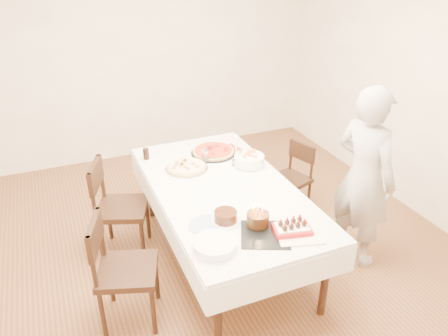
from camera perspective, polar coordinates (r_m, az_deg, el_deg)
name	(u,v)px	position (r m, az deg, el deg)	size (l,w,h in m)	color
floor	(221,256)	(4.18, -0.43, -11.38)	(5.00, 5.00, 0.00)	#55351D
wall_back	(145,54)	(5.79, -10.26, 14.43)	(4.50, 0.04, 2.70)	white
wall_right	(434,89)	(4.77, 25.71, 9.34)	(0.04, 5.00, 2.70)	white
dining_table	(224,224)	(3.95, 0.00, -7.27)	(1.14, 2.14, 0.75)	silver
chair_right_savory	(290,180)	(4.67, 8.58, -1.53)	(0.39, 0.39, 0.77)	black
chair_left_savory	(122,208)	(4.09, -13.12, -5.15)	(0.48, 0.48, 0.93)	black
chair_left_dessert	(128,271)	(3.40, -12.47, -12.96)	(0.47, 0.47, 0.92)	black
person	(364,178)	(3.93, 17.80, -1.21)	(0.60, 0.39, 1.65)	#B1ABA7
pizza_white	(187,167)	(4.04, -4.92, 0.11)	(0.40, 0.40, 0.04)	beige
pizza_pepperoni	(213,151)	(4.33, -1.40, 2.18)	(0.44, 0.44, 0.04)	red
red_placemat	(229,150)	(4.42, 0.72, 2.40)	(0.22, 0.22, 0.01)	#B21E1E
pasta_bowl	(249,160)	(4.09, 3.30, 1.04)	(0.28, 0.28, 0.09)	white
taper_candle	(236,150)	(4.05, 1.57, 2.34)	(0.07, 0.07, 0.31)	white
shaker_pair	(206,157)	(4.13, -2.35, 1.45)	(0.10, 0.10, 0.12)	white
cola_glass	(146,154)	(4.27, -10.14, 1.83)	(0.06, 0.06, 0.11)	black
layer_cake	(226,217)	(3.29, 0.21, -6.38)	(0.22, 0.22, 0.09)	#35190D
cake_board	(265,235)	(3.19, 5.36, -8.70)	(0.34, 0.34, 0.01)	black
birthday_cake	(258,215)	(3.23, 4.46, -6.18)	(0.17, 0.17, 0.16)	#37200F
strawberry_box	(292,229)	(3.22, 8.87, -7.82)	(0.27, 0.18, 0.07)	#AB1314
box_lid	(300,237)	(3.20, 9.84, -8.90)	(0.32, 0.21, 0.03)	beige
plate_stack	(215,245)	(3.03, -1.21, -10.03)	(0.31, 0.31, 0.06)	white
china_plate	(206,225)	(3.27, -2.35, -7.46)	(0.26, 0.26, 0.01)	white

